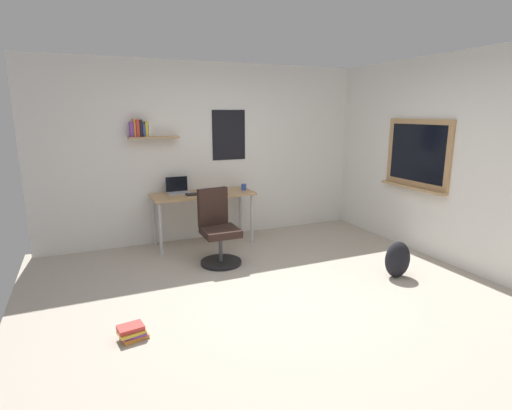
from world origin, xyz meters
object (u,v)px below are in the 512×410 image
computer_mouse (218,192)px  book_stack_on_floor (132,332)px  office_chair (218,232)px  desk (203,199)px  laptop (178,189)px  backpack (398,259)px  coffee_mug (244,187)px  keyboard (199,194)px

computer_mouse → book_stack_on_floor: computer_mouse is taller
office_chair → computer_mouse: size_ratio=9.13×
desk → office_chair: size_ratio=1.52×
desk → laptop: (-0.33, 0.14, 0.14)m
laptop → computer_mouse: bearing=-22.0°
laptop → desk: bearing=-23.6°
backpack → book_stack_on_floor: bearing=-177.6°
desk → backpack: desk is taller
office_chair → coffee_mug: size_ratio=10.33×
desk → keyboard: keyboard is taller
laptop → book_stack_on_floor: size_ratio=1.19×
coffee_mug → book_stack_on_floor: bearing=-131.1°
desk → backpack: (1.72, -2.08, -0.46)m
book_stack_on_floor → keyboard: bearing=60.4°
desk → book_stack_on_floor: (-1.28, -2.21, -0.62)m
desk → coffee_mug: (0.62, -0.02, 0.13)m
laptop → backpack: size_ratio=0.72×
keyboard → computer_mouse: 0.28m
desk → backpack: size_ratio=3.36×
keyboard → laptop: bearing=139.6°
laptop → keyboard: 0.34m
laptop → computer_mouse: 0.58m
book_stack_on_floor → backpack: bearing=2.4°
office_chair → laptop: laptop is taller
office_chair → keyboard: size_ratio=2.57×
office_chair → coffee_mug: (0.66, 0.77, 0.40)m
keyboard → coffee_mug: 0.70m
coffee_mug → office_chair: bearing=-130.7°
computer_mouse → keyboard: bearing=180.0°
keyboard → backpack: 2.75m
office_chair → coffee_mug: bearing=49.3°
office_chair → computer_mouse: bearing=71.0°
laptop → keyboard: laptop is taller
laptop → backpack: bearing=-47.3°
desk → book_stack_on_floor: 2.63m
computer_mouse → backpack: computer_mouse is taller
computer_mouse → book_stack_on_floor: bearing=-125.0°
office_chair → backpack: bearing=-36.0°
keyboard → coffee_mug: coffee_mug is taller
desk → keyboard: (-0.07, -0.07, 0.09)m
computer_mouse → laptop: bearing=158.0°
keyboard → computer_mouse: computer_mouse is taller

